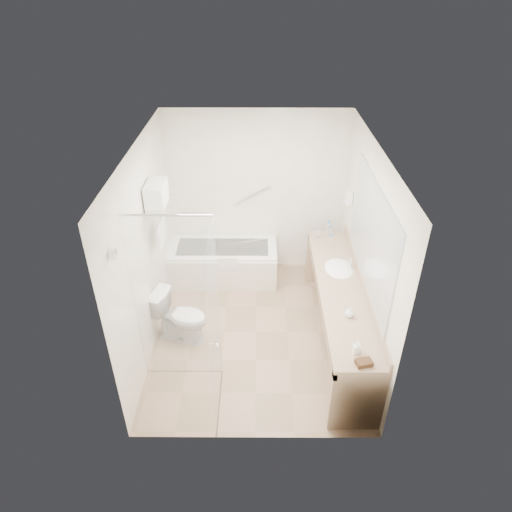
{
  "coord_description": "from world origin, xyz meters",
  "views": [
    {
      "loc": [
        0.02,
        -4.53,
        4.11
      ],
      "look_at": [
        0.0,
        0.3,
        1.0
      ],
      "focal_mm": 32.0,
      "sensor_mm": 36.0,
      "label": 1
    }
  ],
  "objects_px": {
    "bathtub": "(224,263)",
    "toilet": "(181,317)",
    "vanity_counter": "(340,301)",
    "water_bottle_left": "(330,232)",
    "amenity_basket": "(364,363)"
  },
  "relations": [
    {
      "from": "vanity_counter",
      "to": "water_bottle_left",
      "type": "distance_m",
      "value": 1.22
    },
    {
      "from": "bathtub",
      "to": "toilet",
      "type": "bearing_deg",
      "value": -108.58
    },
    {
      "from": "amenity_basket",
      "to": "water_bottle_left",
      "type": "height_order",
      "value": "water_bottle_left"
    },
    {
      "from": "vanity_counter",
      "to": "toilet",
      "type": "relative_size",
      "value": 3.91
    },
    {
      "from": "bathtub",
      "to": "water_bottle_left",
      "type": "height_order",
      "value": "water_bottle_left"
    },
    {
      "from": "toilet",
      "to": "water_bottle_left",
      "type": "distance_m",
      "value": 2.36
    },
    {
      "from": "bathtub",
      "to": "toilet",
      "type": "relative_size",
      "value": 2.32
    },
    {
      "from": "bathtub",
      "to": "vanity_counter",
      "type": "distance_m",
      "value": 2.09
    },
    {
      "from": "bathtub",
      "to": "toilet",
      "type": "xyz_separation_m",
      "value": [
        -0.45,
        -1.34,
        0.06
      ]
    },
    {
      "from": "vanity_counter",
      "to": "water_bottle_left",
      "type": "height_order",
      "value": "water_bottle_left"
    },
    {
      "from": "bathtub",
      "to": "vanity_counter",
      "type": "relative_size",
      "value": 0.59
    },
    {
      "from": "vanity_counter",
      "to": "toilet",
      "type": "distance_m",
      "value": 2.0
    },
    {
      "from": "water_bottle_left",
      "to": "vanity_counter",
      "type": "bearing_deg",
      "value": -90.63
    },
    {
      "from": "vanity_counter",
      "to": "water_bottle_left",
      "type": "xyz_separation_m",
      "value": [
        0.01,
        1.19,
        0.29
      ]
    },
    {
      "from": "amenity_basket",
      "to": "water_bottle_left",
      "type": "distance_m",
      "value": 2.44
    }
  ]
}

